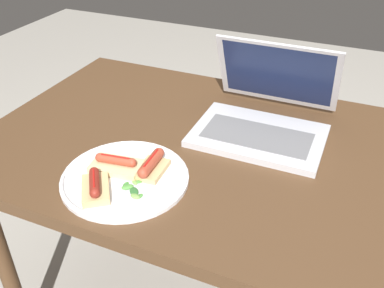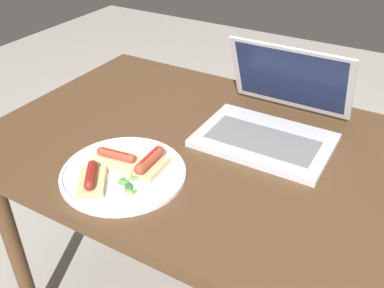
% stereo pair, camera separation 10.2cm
% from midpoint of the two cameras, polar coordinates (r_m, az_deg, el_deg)
% --- Properties ---
extents(desk, '(1.44, 0.80, 0.73)m').
position_cam_midpoint_polar(desk, '(1.14, 4.93, -4.12)').
color(desk, '#4C331E').
rests_on(desk, ground_plane).
extents(laptop, '(0.35, 0.33, 0.23)m').
position_cam_midpoint_polar(laptop, '(1.18, 7.24, 3.49)').
color(laptop, '#B7B7BC').
rests_on(laptop, desk).
extents(plate, '(0.30, 0.30, 0.02)m').
position_cam_midpoint_polar(plate, '(1.02, -11.78, -4.46)').
color(plate, silver).
rests_on(plate, desk).
extents(sausage_toast_left, '(0.06, 0.11, 0.04)m').
position_cam_midpoint_polar(sausage_toast_left, '(1.01, -8.33, -2.96)').
color(sausage_toast_left, tan).
rests_on(sausage_toast_left, plate).
extents(sausage_toast_middle, '(0.11, 0.11, 0.04)m').
position_cam_midpoint_polar(sausage_toast_middle, '(0.98, -15.75, -5.62)').
color(sausage_toast_middle, tan).
rests_on(sausage_toast_middle, plate).
extents(sausage_toast_right, '(0.13, 0.09, 0.04)m').
position_cam_midpoint_polar(sausage_toast_right, '(1.04, -12.86, -2.78)').
color(sausage_toast_right, '#D6B784').
rests_on(sausage_toast_right, plate).
extents(salad_pile, '(0.06, 0.06, 0.01)m').
position_cam_midpoint_polar(salad_pile, '(0.97, -10.96, -6.11)').
color(salad_pile, '#2D662D').
rests_on(salad_pile, plate).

